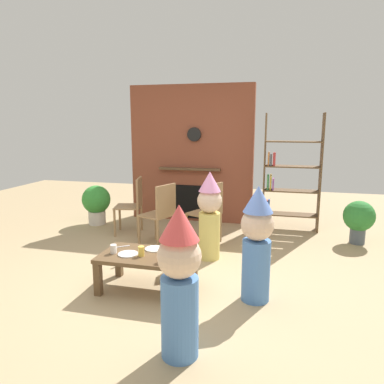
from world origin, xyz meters
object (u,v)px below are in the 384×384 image
coffee_table (147,260)px  paper_plate_rear (154,249)px  child_in_pink (257,241)px  dining_chair_middle (161,211)px  paper_cup_far_right (141,251)px  potted_plant_short (96,202)px  paper_cup_near_left (173,249)px  dining_chair_right (209,210)px  child_with_cone_hat (179,279)px  dining_chair_left (134,202)px  child_by_the_chairs (209,213)px  birthday_cake_slice (173,262)px  paper_cup_center (189,251)px  paper_cup_far_left (113,249)px  potted_plant_tall (359,218)px  bookshelf (288,176)px  paper_plate_front (128,254)px  paper_cup_near_right (164,257)px

coffee_table → paper_plate_rear: size_ratio=4.79×
child_in_pink → dining_chair_middle: child_in_pink is taller
paper_cup_far_right → potted_plant_short: 2.81m
paper_cup_near_left → dining_chair_right: bearing=86.8°
coffee_table → child_with_cone_hat: bearing=-57.0°
dining_chair_left → paper_plate_rear: bearing=107.0°
paper_cup_near_left → dining_chair_left: size_ratio=0.10×
paper_plate_rear → child_by_the_chairs: bearing=63.7°
paper_cup_far_right → birthday_cake_slice: bearing=-21.0°
potted_plant_short → dining_chair_middle: bearing=-28.8°
birthday_cake_slice → paper_plate_rear: bearing=131.5°
coffee_table → paper_cup_center: 0.45m
paper_cup_far_left → potted_plant_tall: 3.57m
bookshelf → child_with_cone_hat: bookshelf is taller
paper_cup_far_right → child_in_pink: bearing=5.3°
paper_plate_rear → potted_plant_short: potted_plant_short is taller
paper_plate_rear → dining_chair_right: (0.31, 1.45, 0.11)m
dining_chair_middle → paper_cup_near_left: bearing=136.7°
paper_cup_center → paper_cup_far_left: bearing=-169.9°
paper_cup_far_left → child_with_cone_hat: (0.98, -0.91, 0.18)m
paper_cup_far_left → potted_plant_short: size_ratio=0.14×
dining_chair_right → bookshelf: bearing=-111.3°
paper_plate_front → birthday_cake_slice: bearing=-15.9°
birthday_cake_slice → dining_chair_right: bearing=90.5°
paper_cup_center → coffee_table: bearing=-169.0°
child_with_cone_hat → potted_plant_tall: size_ratio=1.85×
paper_plate_rear → potted_plant_tall: (2.43, 1.98, -0.02)m
paper_cup_near_right → paper_cup_far_left: size_ratio=1.09×
paper_cup_near_right → dining_chair_right: bearing=86.8°
child_in_pink → potted_plant_tall: size_ratio=1.82×
paper_cup_near_right → potted_plant_short: (-2.00, 2.30, -0.05)m
paper_cup_center → paper_cup_far_left: size_ratio=0.98×
paper_cup_center → dining_chair_left: size_ratio=0.10×
birthday_cake_slice → child_by_the_chairs: (0.11, 1.24, 0.18)m
child_with_cone_hat → potted_plant_tall: 3.61m
dining_chair_left → dining_chair_middle: 0.76m
coffee_table → potted_plant_short: bearing=129.4°
coffee_table → child_by_the_chairs: 1.16m
paper_cup_far_left → paper_plate_rear: 0.44m
paper_plate_rear → dining_chair_left: bearing=119.8°
paper_cup_near_left → paper_cup_far_left: bearing=-164.3°
paper_plate_front → birthday_cake_slice: (0.54, -0.15, 0.03)m
paper_cup_near_right → potted_plant_short: potted_plant_short is taller
paper_cup_center → dining_chair_left: bearing=128.2°
paper_cup_far_right → paper_plate_rear: bearing=74.2°
bookshelf → child_in_pink: 2.64m
paper_plate_front → dining_chair_left: size_ratio=0.23×
child_in_pink → paper_cup_near_left: bearing=-6.7°
paper_cup_near_left → child_with_cone_hat: child_with_cone_hat is taller
paper_cup_far_right → child_by_the_chairs: bearing=65.6°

